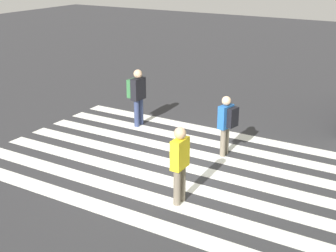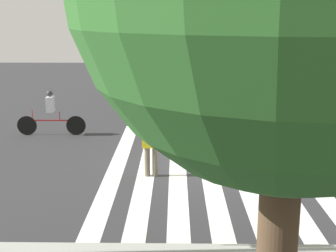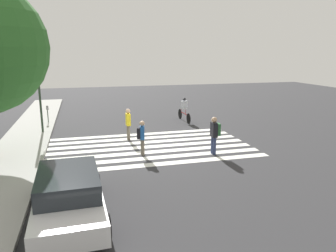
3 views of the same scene
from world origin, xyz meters
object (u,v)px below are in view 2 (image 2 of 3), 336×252
object	(u,v)px
pedestrian_child_with_backpack	(151,142)
pedestrian_adult_yellow_jacket	(255,141)
cyclist_far_lane	(51,112)
pedestrian_adult_tall_backpack	(260,113)

from	to	relation	value
pedestrian_child_with_backpack	pedestrian_adult_yellow_jacket	bearing A→B (deg)	-176.45
cyclist_far_lane	pedestrian_child_with_backpack	bearing A→B (deg)	130.07
pedestrian_adult_tall_backpack	pedestrian_child_with_backpack	bearing A→B (deg)	48.97
pedestrian_adult_yellow_jacket	cyclist_far_lane	size ratio (longest dim) A/B	0.65
pedestrian_adult_yellow_jacket	pedestrian_adult_tall_backpack	size ratio (longest dim) A/B	0.91
pedestrian_child_with_backpack	cyclist_far_lane	distance (m)	5.88
pedestrian_child_with_backpack	cyclist_far_lane	bearing A→B (deg)	-49.25
pedestrian_adult_yellow_jacket	cyclist_far_lane	bearing A→B (deg)	158.98
pedestrian_adult_tall_backpack	pedestrian_adult_yellow_jacket	bearing A→B (deg)	81.98
pedestrian_child_with_backpack	pedestrian_adult_tall_backpack	xyz separation A→B (m)	(-3.55, -3.51, 0.07)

